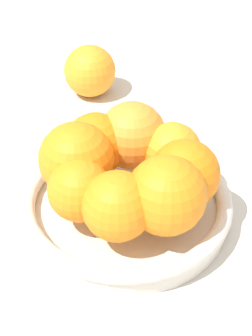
# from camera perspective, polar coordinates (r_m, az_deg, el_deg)

# --- Properties ---
(ground_plane) EXTENTS (4.00, 4.00, 0.00)m
(ground_plane) POSITION_cam_1_polar(r_m,az_deg,el_deg) (0.65, 0.00, -4.99)
(ground_plane) COLOR beige
(fruit_bowl) EXTENTS (0.24, 0.24, 0.03)m
(fruit_bowl) POSITION_cam_1_polar(r_m,az_deg,el_deg) (0.64, 0.00, -3.84)
(fruit_bowl) COLOR silver
(fruit_bowl) RESTS_ON ground_plane
(orange_pile) EXTENTS (0.18, 0.20, 0.08)m
(orange_pile) POSITION_cam_1_polar(r_m,az_deg,el_deg) (0.60, 0.21, 0.01)
(orange_pile) COLOR orange
(orange_pile) RESTS_ON fruit_bowl
(stray_orange) EXTENTS (0.08, 0.08, 0.08)m
(stray_orange) POSITION_cam_1_polar(r_m,az_deg,el_deg) (0.86, -3.70, 9.81)
(stray_orange) COLOR orange
(stray_orange) RESTS_ON ground_plane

